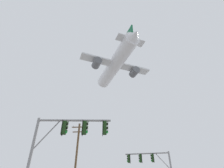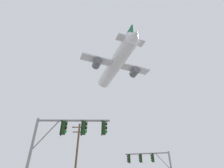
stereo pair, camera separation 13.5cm
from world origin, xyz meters
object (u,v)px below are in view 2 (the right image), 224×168
signal_pole_near (64,139)px  utility_pole (76,159)px  airplane (116,64)px  signal_pole_far (152,164)px

signal_pole_near → utility_pole: bearing=102.3°
utility_pole → airplane: airplane is taller
signal_pole_far → utility_pole: bearing=168.3°
signal_pole_near → utility_pole: (-2.81, 12.92, 0.65)m
signal_pole_far → utility_pole: utility_pole is taller
utility_pole → airplane: 31.69m
signal_pole_near → airplane: airplane is taller
airplane → signal_pole_far: bearing=-73.0°
signal_pole_near → signal_pole_far: (6.83, 10.93, -0.32)m
airplane → utility_pole: bearing=-105.8°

